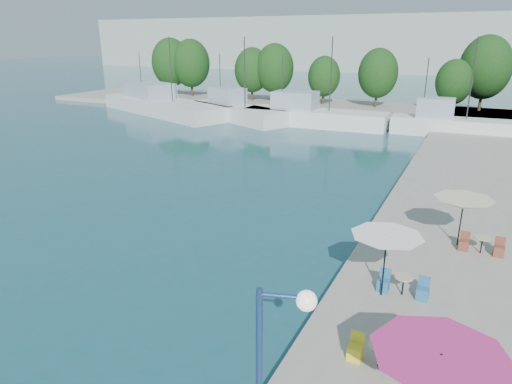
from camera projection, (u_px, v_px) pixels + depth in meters
The scene contains 21 objects.
quay_far at pixel (334, 109), 63.31m from camera, with size 90.00×16.00×0.60m, color gray.
hill_west at pixel (353, 43), 149.18m from camera, with size 180.00×40.00×16.00m, color #98A59A.
trawler_01 at pixel (161, 105), 61.56m from camera, with size 23.18×13.80×10.20m.
trawler_02 at pixel (236, 111), 56.36m from camera, with size 15.03×9.94×10.20m.
trawler_03 at pixel (311, 116), 52.72m from camera, with size 16.51×4.81×10.20m.
trawler_04 at pixel (449, 125), 47.20m from camera, with size 12.29×3.72×10.20m.
tree_01 at pixel (171, 62), 74.31m from camera, with size 6.20×6.20×9.17m.
tree_02 at pixel (191, 63), 73.38m from camera, with size 6.07×6.07×8.99m.
tree_03 at pixel (252, 70), 68.24m from camera, with size 5.27×5.27×7.80m.
tree_04 at pixel (275, 68), 67.02m from camera, with size 5.67×5.67×8.39m.
tree_05 at pixel (324, 76), 64.71m from camera, with size 4.55×4.55×6.73m.
tree_06 at pixel (378, 73), 61.62m from camera, with size 5.30×5.30×7.85m.
tree_07 at pixel (454, 82), 57.02m from camera, with size 4.48×4.48×6.63m.
tree_08 at pixel (485, 67), 58.10m from camera, with size 6.43×6.43×9.52m.
umbrella_pink at pixel (440, 364), 10.11m from camera, with size 3.15×3.15×2.42m.
umbrella_white at pixel (386, 242), 16.19m from camera, with size 2.59×2.59×2.42m.
umbrella_cream at pixel (463, 204), 20.33m from camera, with size 2.59×2.59×2.28m.
cafe_table_01 at pixel (379, 358), 13.14m from camera, with size 1.82×0.70×0.76m.
cafe_table_02 at pixel (403, 288), 16.81m from camera, with size 1.82×0.70×0.76m.
cafe_table_03 at pixel (481, 247), 20.09m from camera, with size 1.82×0.70×0.76m.
street_lamp at pixel (277, 365), 8.14m from camera, with size 1.01×0.47×5.03m.
Camera 1 is at (10.18, 5.02, 9.62)m, focal length 32.00 mm.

